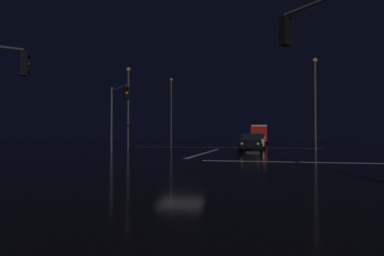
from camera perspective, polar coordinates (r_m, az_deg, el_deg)
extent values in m
cube|color=black|center=(19.00, -1.94, -5.71)|extent=(120.00, 120.00, 0.10)
cube|color=white|center=(26.90, 2.41, -4.28)|extent=(0.35, 13.86, 0.01)
cube|color=yellow|center=(38.36, 5.49, -3.37)|extent=(22.00, 0.15, 0.01)
cube|color=white|center=(18.71, 23.29, -5.51)|extent=(13.86, 0.40, 0.01)
cube|color=black|center=(29.54, 10.13, -2.70)|extent=(1.80, 4.20, 0.70)
cube|color=black|center=(29.73, 10.14, -1.48)|extent=(1.60, 2.00, 0.55)
cylinder|color=black|center=(27.97, 11.84, -3.49)|extent=(0.22, 0.64, 0.64)
cylinder|color=black|center=(28.06, 8.16, -3.50)|extent=(0.22, 0.64, 0.64)
cylinder|color=black|center=(31.07, 11.92, -3.26)|extent=(0.22, 0.64, 0.64)
cylinder|color=black|center=(31.15, 8.60, -3.27)|extent=(0.22, 0.64, 0.64)
sphere|color=#F9EFC6|center=(27.40, 11.30, -2.70)|extent=(0.22, 0.22, 0.22)
sphere|color=#F9EFC6|center=(27.46, 8.58, -2.71)|extent=(0.22, 0.22, 0.22)
cube|color=silver|center=(35.62, 10.91, -2.45)|extent=(1.80, 4.20, 0.70)
cube|color=black|center=(35.81, 10.91, -1.44)|extent=(1.60, 2.00, 0.55)
cylinder|color=black|center=(34.06, 12.35, -3.08)|extent=(0.22, 0.64, 0.64)
cylinder|color=black|center=(34.12, 9.32, -3.09)|extent=(0.22, 0.64, 0.64)
cylinder|color=black|center=(37.16, 12.37, -2.93)|extent=(0.22, 0.64, 0.64)
cylinder|color=black|center=(37.21, 9.60, -2.94)|extent=(0.22, 0.64, 0.64)
sphere|color=#F9EFC6|center=(33.48, 11.91, -2.43)|extent=(0.22, 0.22, 0.22)
sphere|color=#F9EFC6|center=(33.53, 9.69, -2.44)|extent=(0.22, 0.22, 0.22)
cube|color=#C66014|center=(40.84, 11.21, -2.29)|extent=(1.80, 4.20, 0.70)
cube|color=black|center=(41.04, 11.21, -1.41)|extent=(1.60, 2.00, 0.55)
cylinder|color=black|center=(39.29, 12.47, -2.84)|extent=(0.22, 0.64, 0.64)
cylinder|color=black|center=(39.34, 9.84, -2.84)|extent=(0.22, 0.64, 0.64)
cylinder|color=black|center=(42.39, 12.48, -2.72)|extent=(0.22, 0.64, 0.64)
cylinder|color=black|center=(42.43, 10.04, -2.73)|extent=(0.22, 0.64, 0.64)
sphere|color=#F9EFC6|center=(38.71, 12.09, -2.27)|extent=(0.22, 0.22, 0.22)
sphere|color=#F9EFC6|center=(38.75, 10.17, -2.28)|extent=(0.22, 0.22, 0.22)
cube|color=navy|center=(47.37, 11.00, -2.14)|extent=(1.80, 4.20, 0.70)
cube|color=black|center=(47.57, 11.00, -1.39)|extent=(1.60, 2.00, 0.55)
cylinder|color=black|center=(45.81, 12.07, -2.61)|extent=(0.22, 0.64, 0.64)
cylinder|color=black|center=(45.87, 9.82, -2.61)|extent=(0.22, 0.64, 0.64)
cylinder|color=black|center=(48.91, 12.10, -2.52)|extent=(0.22, 0.64, 0.64)
cylinder|color=black|center=(48.96, 10.00, -2.53)|extent=(0.22, 0.64, 0.64)
sphere|color=#F9EFC6|center=(45.24, 11.74, -2.12)|extent=(0.22, 0.22, 0.22)
sphere|color=#F9EFC6|center=(45.28, 10.10, -2.13)|extent=(0.22, 0.22, 0.22)
cube|color=red|center=(52.07, 11.46, -1.00)|extent=(2.40, 2.20, 2.30)
cube|color=silver|center=(56.57, 11.56, -0.87)|extent=(2.40, 5.00, 2.60)
cylinder|color=black|center=(52.67, 12.79, -2.25)|extent=(0.28, 0.96, 0.96)
cylinder|color=black|center=(52.72, 10.18, -2.26)|extent=(0.28, 0.96, 0.96)
cylinder|color=black|center=(57.37, 12.77, -2.17)|extent=(0.28, 0.96, 0.96)
cylinder|color=black|center=(57.42, 10.38, -2.17)|extent=(0.28, 0.96, 0.96)
sphere|color=#F9EFC6|center=(50.92, 12.40, -1.67)|extent=(0.26, 0.26, 0.26)
sphere|color=#F9EFC6|center=(50.95, 10.48, -1.68)|extent=(0.26, 0.26, 0.26)
cube|color=black|center=(13.46, 15.71, 15.70)|extent=(0.46, 0.46, 1.05)
sphere|color=black|center=(13.66, 15.18, 16.95)|extent=(0.22, 0.22, 0.22)
sphere|color=orange|center=(13.56, 15.19, 15.56)|extent=(0.22, 0.22, 0.22)
sphere|color=black|center=(13.46, 15.20, 14.16)|extent=(0.22, 0.22, 0.22)
cylinder|color=#4C4C51|center=(29.97, -13.67, 1.48)|extent=(0.18, 0.18, 5.68)
cylinder|color=#4C4C51|center=(28.57, -12.52, 6.72)|extent=(2.54, 2.54, 0.12)
cube|color=black|center=(26.88, -11.26, 5.88)|extent=(0.46, 0.46, 1.05)
sphere|color=black|center=(26.78, -11.13, 6.65)|extent=(0.22, 0.22, 0.22)
sphere|color=orange|center=(26.73, -11.14, 5.92)|extent=(0.22, 0.22, 0.22)
sphere|color=black|center=(26.69, -11.14, 5.18)|extent=(0.22, 0.22, 0.22)
cube|color=black|center=(16.70, -27.07, 9.83)|extent=(0.46, 0.46, 1.05)
sphere|color=black|center=(16.79, -26.50, 10.97)|extent=(0.22, 0.22, 0.22)
sphere|color=orange|center=(16.72, -26.51, 9.82)|extent=(0.22, 0.22, 0.22)
sphere|color=black|center=(16.66, -26.52, 8.65)|extent=(0.22, 0.22, 0.22)
cylinder|color=#424247|center=(35.05, -10.91, 3.07)|extent=(0.20, 0.20, 8.10)
sphere|color=#F9AD47|center=(35.62, -10.89, 9.87)|extent=(0.44, 0.44, 0.44)
cylinder|color=#424247|center=(50.14, -3.58, 2.65)|extent=(0.20, 0.20, 9.68)
sphere|color=#F9AD47|center=(50.73, -3.58, 8.32)|extent=(0.44, 0.44, 0.44)
cylinder|color=#424247|center=(32.45, 20.48, 3.51)|extent=(0.20, 0.20, 8.15)
sphere|color=#F9AD47|center=(33.07, 20.42, 10.87)|extent=(0.44, 0.44, 0.44)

